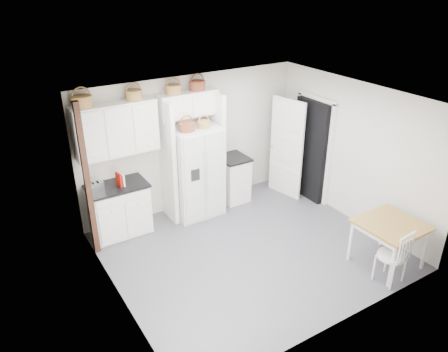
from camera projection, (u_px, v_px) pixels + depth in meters
floor at (250, 250)px, 7.40m from camera, size 4.50×4.50×0.00m
ceiling at (254, 101)px, 6.28m from camera, size 4.50×4.50×0.00m
wall_back at (192, 142)px, 8.37m from camera, size 4.50×0.00×4.50m
wall_left at (113, 221)px, 5.77m from camera, size 0.00×4.00×4.00m
wall_right at (353, 153)px, 7.91m from camera, size 0.00×4.00×4.00m
refrigerator at (196, 172)px, 8.18m from camera, size 0.90×0.73×1.75m
base_cab_left at (119, 210)px, 7.72m from camera, size 0.98×0.62×0.91m
base_cab_right at (233, 179)px, 8.86m from camera, size 0.51×0.61×0.90m
dining_table at (388, 244)px, 6.90m from camera, size 0.93×0.93×0.76m
windsor_chair at (392, 255)px, 6.50m from camera, size 0.49×0.45×0.92m
counter_left at (116, 186)px, 7.52m from camera, size 1.03×0.66×0.04m
counter_right at (233, 158)px, 8.66m from camera, size 0.55×0.65×0.04m
toaster at (96, 187)px, 7.26m from camera, size 0.27×0.20×0.16m
cookbook_red at (119, 180)px, 7.41m from camera, size 0.06×0.17×0.25m
cookbook_cream at (122, 180)px, 7.44m from camera, size 0.06×0.15×0.21m
basket_upper_a at (82, 102)px, 6.80m from camera, size 0.32×0.32×0.18m
basket_upper_c at (134, 95)px, 7.21m from camera, size 0.28×0.28×0.16m
basket_bridge_a at (173, 89)px, 7.56m from camera, size 0.28×0.28×0.16m
basket_bridge_b at (197, 85)px, 7.78m from camera, size 0.29×0.29×0.17m
basket_fridge_a at (187, 127)px, 7.60m from camera, size 0.29×0.29×0.15m
basket_fridge_b at (204, 124)px, 7.77m from camera, size 0.23×0.23×0.13m
upper_cabinet at (116, 129)px, 7.27m from camera, size 1.40×0.34×0.90m
bridge_cabinet at (188, 104)px, 7.81m from camera, size 1.12×0.34×0.45m
fridge_panel_left at (168, 162)px, 7.89m from camera, size 0.08×0.60×2.30m
fridge_panel_right at (216, 151)px, 8.38m from camera, size 0.08×0.60×2.30m
trim_post at (87, 182)px, 6.83m from camera, size 0.09×0.09×2.60m
doorway_void at (311, 150)px, 8.75m from camera, size 0.18×0.85×2.05m
door_slab at (286, 148)px, 8.84m from camera, size 0.21×0.79×2.05m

